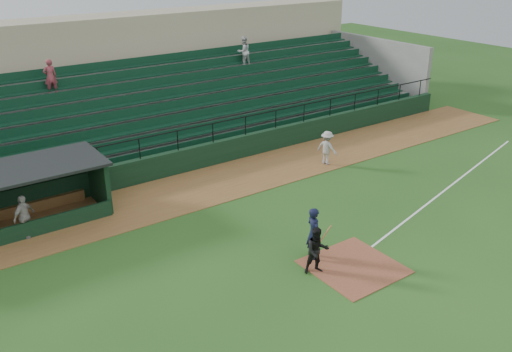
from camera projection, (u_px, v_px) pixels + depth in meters
ground at (334, 255)px, 20.01m from camera, size 90.00×90.00×0.00m
warning_track at (220, 182)px, 26.01m from camera, size 40.00×4.00×0.03m
home_plate_dirt at (354, 266)px, 19.26m from camera, size 3.00×3.00×0.03m
foul_line at (444, 191)px, 25.15m from camera, size 17.49×4.44×0.01m
stadium_structure at (142, 98)px, 31.44m from camera, size 38.00×13.08×6.40m
batter_at_plate at (314, 233)px, 19.46m from camera, size 1.10×0.81×2.00m
umpire at (317, 251)px, 18.61m from camera, size 1.03×0.93×1.74m
runner at (327, 148)px, 27.81m from camera, size 0.96×1.28×1.77m
dugout_player_a at (24, 217)px, 20.84m from camera, size 1.09×0.92×1.75m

